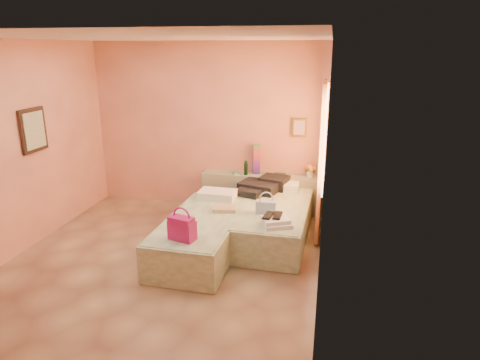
{
  "coord_description": "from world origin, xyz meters",
  "views": [
    {
      "loc": [
        2.02,
        -4.72,
        2.68
      ],
      "look_at": [
        0.85,
        0.85,
        0.92
      ],
      "focal_mm": 32.0,
      "sensor_mm": 36.0,
      "label": 1
    }
  ],
  "objects_px": {
    "green_book": "(280,174)",
    "blue_handbag": "(266,207)",
    "flower_vase": "(310,170)",
    "bed_right": "(275,222)",
    "water_bottle": "(246,168)",
    "magenta_handbag": "(182,228)",
    "towel_stack": "(277,222)",
    "bed_left": "(203,235)",
    "headboard_ledge": "(262,193)"
  },
  "relations": [
    {
      "from": "blue_handbag",
      "to": "magenta_handbag",
      "type": "bearing_deg",
      "value": -130.89
    },
    {
      "from": "headboard_ledge",
      "to": "flower_vase",
      "type": "bearing_deg",
      "value": -0.01
    },
    {
      "from": "headboard_ledge",
      "to": "bed_left",
      "type": "height_order",
      "value": "headboard_ledge"
    },
    {
      "from": "water_bottle",
      "to": "magenta_handbag",
      "type": "xyz_separation_m",
      "value": [
        -0.32,
        -2.32,
        -0.12
      ]
    },
    {
      "from": "headboard_ledge",
      "to": "flower_vase",
      "type": "distance_m",
      "value": 0.91
    },
    {
      "from": "flower_vase",
      "to": "water_bottle",
      "type": "bearing_deg",
      "value": -175.69
    },
    {
      "from": "blue_handbag",
      "to": "towel_stack",
      "type": "bearing_deg",
      "value": -65.26
    },
    {
      "from": "bed_left",
      "to": "magenta_handbag",
      "type": "relative_size",
      "value": 6.43
    },
    {
      "from": "flower_vase",
      "to": "blue_handbag",
      "type": "height_order",
      "value": "flower_vase"
    },
    {
      "from": "green_book",
      "to": "blue_handbag",
      "type": "bearing_deg",
      "value": -86.65
    },
    {
      "from": "blue_handbag",
      "to": "towel_stack",
      "type": "xyz_separation_m",
      "value": [
        0.2,
        -0.41,
        -0.04
      ]
    },
    {
      "from": "bed_left",
      "to": "green_book",
      "type": "bearing_deg",
      "value": 65.9
    },
    {
      "from": "water_bottle",
      "to": "magenta_handbag",
      "type": "relative_size",
      "value": 0.75
    },
    {
      "from": "bed_right",
      "to": "magenta_handbag",
      "type": "bearing_deg",
      "value": -123.01
    },
    {
      "from": "magenta_handbag",
      "to": "towel_stack",
      "type": "relative_size",
      "value": 0.89
    },
    {
      "from": "towel_stack",
      "to": "water_bottle",
      "type": "bearing_deg",
      "value": 113.6
    },
    {
      "from": "bed_left",
      "to": "green_book",
      "type": "relative_size",
      "value": 10.77
    },
    {
      "from": "bed_right",
      "to": "blue_handbag",
      "type": "xyz_separation_m",
      "value": [
        -0.09,
        -0.31,
        0.34
      ]
    },
    {
      "from": "bed_left",
      "to": "magenta_handbag",
      "type": "height_order",
      "value": "magenta_handbag"
    },
    {
      "from": "bed_right",
      "to": "flower_vase",
      "type": "bearing_deg",
      "value": 69.49
    },
    {
      "from": "green_book",
      "to": "water_bottle",
      "type": "bearing_deg",
      "value": -166.3
    },
    {
      "from": "blue_handbag",
      "to": "water_bottle",
      "type": "bearing_deg",
      "value": 110.88
    },
    {
      "from": "flower_vase",
      "to": "blue_handbag",
      "type": "distance_m",
      "value": 1.46
    },
    {
      "from": "bed_left",
      "to": "water_bottle",
      "type": "bearing_deg",
      "value": 82.18
    },
    {
      "from": "flower_vase",
      "to": "magenta_handbag",
      "type": "distance_m",
      "value": 2.76
    },
    {
      "from": "blue_handbag",
      "to": "bed_right",
      "type": "bearing_deg",
      "value": 71.59
    },
    {
      "from": "green_book",
      "to": "towel_stack",
      "type": "relative_size",
      "value": 0.53
    },
    {
      "from": "green_book",
      "to": "flower_vase",
      "type": "relative_size",
      "value": 0.73
    },
    {
      "from": "water_bottle",
      "to": "magenta_handbag",
      "type": "height_order",
      "value": "water_bottle"
    },
    {
      "from": "green_book",
      "to": "flower_vase",
      "type": "xyz_separation_m",
      "value": [
        0.5,
        -0.01,
        0.11
      ]
    },
    {
      "from": "water_bottle",
      "to": "bed_left",
      "type": "bearing_deg",
      "value": -99.69
    },
    {
      "from": "headboard_ledge",
      "to": "bed_right",
      "type": "height_order",
      "value": "headboard_ledge"
    },
    {
      "from": "blue_handbag",
      "to": "headboard_ledge",
      "type": "bearing_deg",
      "value": 99.18
    },
    {
      "from": "bed_left",
      "to": "flower_vase",
      "type": "xyz_separation_m",
      "value": [
        1.33,
        1.7,
        0.53
      ]
    },
    {
      "from": "water_bottle",
      "to": "green_book",
      "type": "distance_m",
      "value": 0.57
    },
    {
      "from": "flower_vase",
      "to": "bed_right",
      "type": "bearing_deg",
      "value": -112.38
    },
    {
      "from": "headboard_ledge",
      "to": "flower_vase",
      "type": "relative_size",
      "value": 8.02
    },
    {
      "from": "bed_left",
      "to": "towel_stack",
      "type": "relative_size",
      "value": 5.71
    },
    {
      "from": "bed_right",
      "to": "water_bottle",
      "type": "relative_size",
      "value": 8.61
    },
    {
      "from": "green_book",
      "to": "flower_vase",
      "type": "bearing_deg",
      "value": 3.05
    },
    {
      "from": "green_book",
      "to": "magenta_handbag",
      "type": "height_order",
      "value": "magenta_handbag"
    },
    {
      "from": "headboard_ledge",
      "to": "bed_right",
      "type": "relative_size",
      "value": 1.02
    },
    {
      "from": "bed_left",
      "to": "green_book",
      "type": "height_order",
      "value": "green_book"
    },
    {
      "from": "bed_right",
      "to": "flower_vase",
      "type": "height_order",
      "value": "flower_vase"
    },
    {
      "from": "headboard_ledge",
      "to": "bed_left",
      "type": "bearing_deg",
      "value": -107.83
    },
    {
      "from": "water_bottle",
      "to": "flower_vase",
      "type": "height_order",
      "value": "flower_vase"
    },
    {
      "from": "water_bottle",
      "to": "bed_right",
      "type": "bearing_deg",
      "value": -57.29
    },
    {
      "from": "headboard_ledge",
      "to": "bed_right",
      "type": "xyz_separation_m",
      "value": [
        0.35,
        -1.05,
        -0.08
      ]
    },
    {
      "from": "green_book",
      "to": "towel_stack",
      "type": "height_order",
      "value": "green_book"
    },
    {
      "from": "bed_right",
      "to": "bed_left",
      "type": "bearing_deg",
      "value": -142.29
    }
  ]
}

